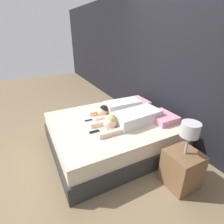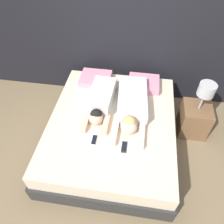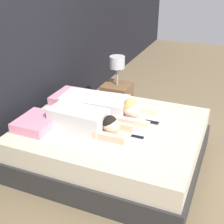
{
  "view_description": "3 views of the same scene",
  "coord_description": "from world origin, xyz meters",
  "px_view_note": "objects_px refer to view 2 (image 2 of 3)",
  "views": [
    {
      "loc": [
        2.25,
        -1.17,
        1.84
      ],
      "look_at": [
        0.0,
        0.0,
        0.65
      ],
      "focal_mm": 28.0,
      "sensor_mm": 36.0,
      "label": 1
    },
    {
      "loc": [
        0.28,
        -1.82,
        2.66
      ],
      "look_at": [
        0.0,
        0.0,
        0.65
      ],
      "focal_mm": 35.0,
      "sensor_mm": 36.0,
      "label": 2
    },
    {
      "loc": [
        -2.78,
        -1.16,
        2.17
      ],
      "look_at": [
        0.0,
        0.0,
        0.65
      ],
      "focal_mm": 50.0,
      "sensor_mm": 36.0,
      "label": 3
    }
  ],
  "objects_px": {
    "cell_phone_right": "(124,147)",
    "nightstand": "(195,117)",
    "pillow_head_left": "(96,79)",
    "pillow_head_right": "(144,84)",
    "cell_phone_left": "(94,140)",
    "person_left": "(100,101)",
    "person_right": "(132,106)",
    "bed": "(112,132)"
  },
  "relations": [
    {
      "from": "cell_phone_right",
      "to": "nightstand",
      "type": "distance_m",
      "value": 1.25
    },
    {
      "from": "person_right",
      "to": "cell_phone_right",
      "type": "bearing_deg",
      "value": -92.43
    },
    {
      "from": "pillow_head_left",
      "to": "nightstand",
      "type": "relative_size",
      "value": 0.5
    },
    {
      "from": "pillow_head_left",
      "to": "pillow_head_right",
      "type": "relative_size",
      "value": 1.0
    },
    {
      "from": "pillow_head_right",
      "to": "person_left",
      "type": "relative_size",
      "value": 0.51
    },
    {
      "from": "person_right",
      "to": "nightstand",
      "type": "distance_m",
      "value": 0.98
    },
    {
      "from": "pillow_head_left",
      "to": "cell_phone_left",
      "type": "xyz_separation_m",
      "value": [
        0.2,
        -1.08,
        -0.04
      ]
    },
    {
      "from": "cell_phone_right",
      "to": "pillow_head_left",
      "type": "bearing_deg",
      "value": 116.76
    },
    {
      "from": "pillow_head_left",
      "to": "pillow_head_right",
      "type": "xyz_separation_m",
      "value": [
        0.73,
        0.0,
        0.0
      ]
    },
    {
      "from": "pillow_head_left",
      "to": "person_right",
      "type": "xyz_separation_m",
      "value": [
        0.59,
        -0.53,
        0.04
      ]
    },
    {
      "from": "bed",
      "to": "nightstand",
      "type": "height_order",
      "value": "nightstand"
    },
    {
      "from": "pillow_head_left",
      "to": "person_left",
      "type": "relative_size",
      "value": 0.51
    },
    {
      "from": "person_left",
      "to": "cell_phone_left",
      "type": "xyz_separation_m",
      "value": [
        0.03,
        -0.57,
        -0.09
      ]
    },
    {
      "from": "bed",
      "to": "person_right",
      "type": "bearing_deg",
      "value": 41.78
    },
    {
      "from": "bed",
      "to": "cell_phone_left",
      "type": "height_order",
      "value": "cell_phone_left"
    },
    {
      "from": "person_right",
      "to": "nightstand",
      "type": "height_order",
      "value": "nightstand"
    },
    {
      "from": "bed",
      "to": "pillow_head_left",
      "type": "bearing_deg",
      "value": 116.44
    },
    {
      "from": "pillow_head_right",
      "to": "pillow_head_left",
      "type": "bearing_deg",
      "value": 180.0
    },
    {
      "from": "person_left",
      "to": "nightstand",
      "type": "height_order",
      "value": "nightstand"
    },
    {
      "from": "cell_phone_right",
      "to": "pillow_head_right",
      "type": "bearing_deg",
      "value": 81.94
    },
    {
      "from": "pillow_head_left",
      "to": "person_left",
      "type": "height_order",
      "value": "person_left"
    },
    {
      "from": "pillow_head_right",
      "to": "person_right",
      "type": "distance_m",
      "value": 0.54
    },
    {
      "from": "bed",
      "to": "pillow_head_right",
      "type": "relative_size",
      "value": 4.33
    },
    {
      "from": "cell_phone_right",
      "to": "bed",
      "type": "bearing_deg",
      "value": 117.34
    },
    {
      "from": "cell_phone_left",
      "to": "nightstand",
      "type": "relative_size",
      "value": 0.17
    },
    {
      "from": "person_left",
      "to": "cell_phone_left",
      "type": "bearing_deg",
      "value": -86.94
    },
    {
      "from": "person_left",
      "to": "nightstand",
      "type": "relative_size",
      "value": 0.99
    },
    {
      "from": "pillow_head_right",
      "to": "cell_phone_right",
      "type": "bearing_deg",
      "value": -98.06
    },
    {
      "from": "pillow_head_right",
      "to": "bed",
      "type": "bearing_deg",
      "value": -116.44
    },
    {
      "from": "pillow_head_left",
      "to": "person_right",
      "type": "height_order",
      "value": "person_right"
    },
    {
      "from": "person_left",
      "to": "bed",
      "type": "bearing_deg",
      "value": -48.44
    },
    {
      "from": "cell_phone_left",
      "to": "nightstand",
      "type": "bearing_deg",
      "value": 29.86
    },
    {
      "from": "cell_phone_left",
      "to": "bed",
      "type": "bearing_deg",
      "value": 65.19
    },
    {
      "from": "pillow_head_right",
      "to": "nightstand",
      "type": "distance_m",
      "value": 0.89
    },
    {
      "from": "pillow_head_left",
      "to": "pillow_head_right",
      "type": "distance_m",
      "value": 0.73
    },
    {
      "from": "bed",
      "to": "pillow_head_right",
      "type": "xyz_separation_m",
      "value": [
        0.36,
        0.73,
        0.3
      ]
    },
    {
      "from": "cell_phone_right",
      "to": "nightstand",
      "type": "xyz_separation_m",
      "value": [
        0.94,
        0.8,
        -0.21
      ]
    },
    {
      "from": "cell_phone_right",
      "to": "cell_phone_left",
      "type": "bearing_deg",
      "value": 172.86
    },
    {
      "from": "person_left",
      "to": "cell_phone_left",
      "type": "height_order",
      "value": "person_left"
    },
    {
      "from": "bed",
      "to": "pillow_head_left",
      "type": "distance_m",
      "value": 0.87
    },
    {
      "from": "pillow_head_left",
      "to": "pillow_head_right",
      "type": "height_order",
      "value": "same"
    },
    {
      "from": "cell_phone_left",
      "to": "cell_phone_right",
      "type": "relative_size",
      "value": 1.0
    }
  ]
}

